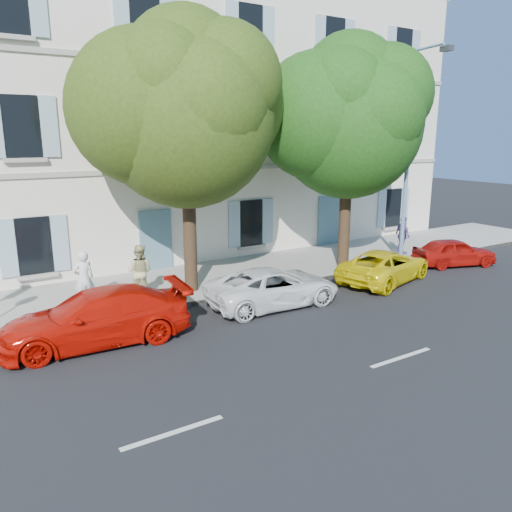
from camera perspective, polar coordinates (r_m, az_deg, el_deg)
ground at (r=15.70m, az=5.32°, el=-6.23°), size 90.00×90.00×0.00m
sidewalk at (r=19.23m, az=-2.72°, el=-2.21°), size 36.00×4.50×0.15m
kerb at (r=17.44m, az=0.79°, el=-3.85°), size 36.00×0.16×0.16m
building at (r=23.70m, az=-9.97°, el=15.08°), size 28.00×7.00×12.00m
car_red_coupe at (r=13.72m, az=-17.83°, el=-6.69°), size 5.00×2.37×1.41m
car_white_coupe at (r=15.94m, az=2.01°, el=-3.56°), size 4.49×2.24×1.22m
car_yellow_supercar at (r=19.12m, az=14.49°, el=-1.11°), size 4.67×3.09×1.19m
car_red_hatchback at (r=22.37m, az=21.70°, el=0.43°), size 3.69×2.43×1.17m
tree_left at (r=16.54m, az=-7.98°, el=15.17°), size 5.66×5.66×8.78m
tree_right at (r=19.98m, az=10.54°, el=14.42°), size 5.59×5.59×8.61m
street_lamp at (r=21.49m, az=17.37°, el=12.03°), size 0.40×1.81×8.46m
pedestrian_a at (r=16.34m, az=-19.08°, el=-2.43°), size 0.64×0.44×1.72m
pedestrian_b at (r=16.56m, az=-13.16°, el=-1.73°), size 1.09×1.06×1.77m
pedestrian_c at (r=23.11m, az=16.41°, el=2.31°), size 0.68×1.08×1.71m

